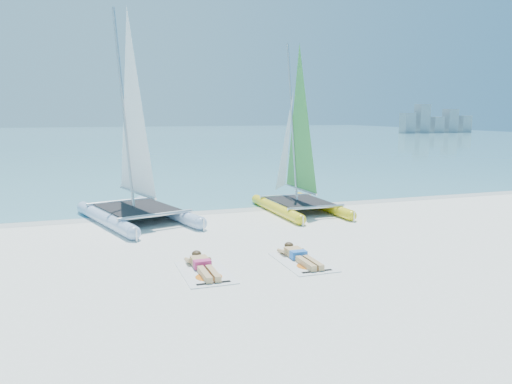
# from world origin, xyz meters

# --- Properties ---
(ground) EXTENTS (140.00, 140.00, 0.00)m
(ground) POSITION_xyz_m (0.00, 0.00, 0.00)
(ground) COLOR white
(ground) RESTS_ON ground
(sea) EXTENTS (140.00, 115.00, 0.01)m
(sea) POSITION_xyz_m (0.00, 63.00, 0.01)
(sea) COLOR #72AFBE
(sea) RESTS_ON ground
(wet_sand_strip) EXTENTS (140.00, 1.40, 0.01)m
(wet_sand_strip) POSITION_xyz_m (0.00, 5.50, 0.00)
(wet_sand_strip) COLOR silver
(wet_sand_strip) RESTS_ON ground
(distant_skyline) EXTENTS (14.00, 2.00, 5.00)m
(distant_skyline) POSITION_xyz_m (53.71, 62.00, 1.94)
(distant_skyline) COLOR #949BA3
(distant_skyline) RESTS_ON ground
(catamaran_blue) EXTENTS (3.76, 5.57, 6.96)m
(catamaran_blue) POSITION_xyz_m (-3.56, 4.64, 2.08)
(catamaran_blue) COLOR #ACC4E2
(catamaran_blue) RESTS_ON ground
(catamaran_yellow) EXTENTS (2.18, 4.74, 6.01)m
(catamaran_yellow) POSITION_xyz_m (1.95, 4.70, 1.89)
(catamaran_yellow) COLOR yellow
(catamaran_yellow) RESTS_ON ground
(towel_a) EXTENTS (1.00, 1.85, 0.02)m
(towel_a) POSITION_xyz_m (-2.72, -1.26, 0.01)
(towel_a) COLOR white
(towel_a) RESTS_ON ground
(sunbather_a) EXTENTS (0.37, 1.73, 0.26)m
(sunbather_a) POSITION_xyz_m (-2.72, -1.07, 0.12)
(sunbather_a) COLOR tan
(sunbather_a) RESTS_ON towel_a
(towel_b) EXTENTS (1.00, 1.85, 0.02)m
(towel_b) POSITION_xyz_m (-0.43, -1.26, 0.01)
(towel_b) COLOR white
(towel_b) RESTS_ON ground
(sunbather_b) EXTENTS (0.37, 1.73, 0.26)m
(sunbather_b) POSITION_xyz_m (-0.43, -1.07, 0.12)
(sunbather_b) COLOR tan
(sunbather_b) RESTS_ON towel_b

